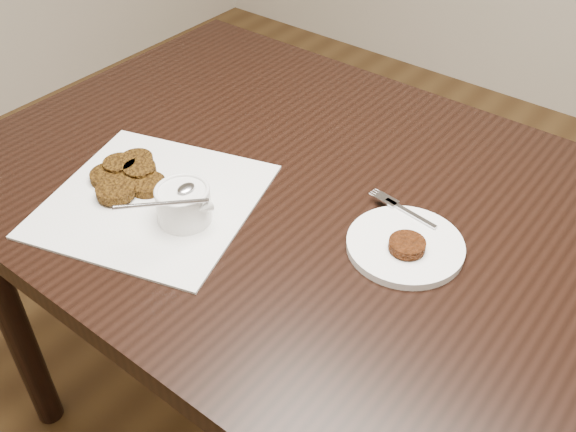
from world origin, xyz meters
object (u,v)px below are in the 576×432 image
Objects in this scene: table at (325,346)px; sauce_ramekin at (182,189)px; napkin at (153,200)px; plate_with_patty at (406,242)px.

sauce_ramekin is (-0.16, -0.19, 0.44)m from table.
sauce_ramekin reaches higher than napkin.
table is at bearing 50.19° from sauce_ramekin.
napkin is 1.84× the size of plate_with_patty.
table is 0.48m from napkin.
napkin is at bearing 178.10° from sauce_ramekin.
napkin is 0.42m from plate_with_patty.
plate_with_patty is at bearing -10.57° from table.
napkin is at bearing -141.82° from table.
table is 0.42m from plate_with_patty.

